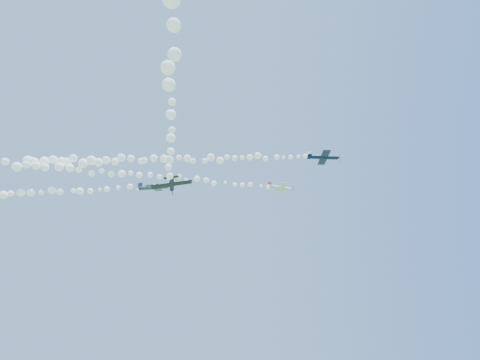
{
  "coord_description": "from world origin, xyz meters",
  "views": [
    {
      "loc": [
        3.58,
        -89.28,
        9.24
      ],
      "look_at": [
        5.71,
        -8.13,
        47.53
      ],
      "focal_mm": 30.0,
      "sensor_mm": 36.0,
      "label": 1
    }
  ],
  "objects_px": {
    "plane_white": "(281,188)",
    "plane_grey": "(154,187)",
    "plane_navy": "(324,157)",
    "plane_black": "(172,184)"
  },
  "relations": [
    {
      "from": "plane_navy",
      "to": "plane_black",
      "type": "xyz_separation_m",
      "value": [
        -31.07,
        -15.29,
        -13.99
      ]
    },
    {
      "from": "plane_white",
      "to": "plane_navy",
      "type": "distance_m",
      "value": 14.85
    },
    {
      "from": "plane_white",
      "to": "plane_grey",
      "type": "bearing_deg",
      "value": -170.56
    },
    {
      "from": "plane_grey",
      "to": "plane_black",
      "type": "xyz_separation_m",
      "value": [
        6.29,
        -16.34,
        -6.58
      ]
    },
    {
      "from": "plane_navy",
      "to": "plane_black",
      "type": "height_order",
      "value": "plane_navy"
    },
    {
      "from": "plane_grey",
      "to": "plane_navy",
      "type": "bearing_deg",
      "value": 5.4
    },
    {
      "from": "plane_navy",
      "to": "plane_black",
      "type": "relative_size",
      "value": 1.15
    },
    {
      "from": "plane_grey",
      "to": "plane_black",
      "type": "height_order",
      "value": "plane_grey"
    },
    {
      "from": "plane_navy",
      "to": "plane_black",
      "type": "distance_m",
      "value": 37.34
    },
    {
      "from": "plane_white",
      "to": "plane_black",
      "type": "bearing_deg",
      "value": -141.11
    }
  ]
}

